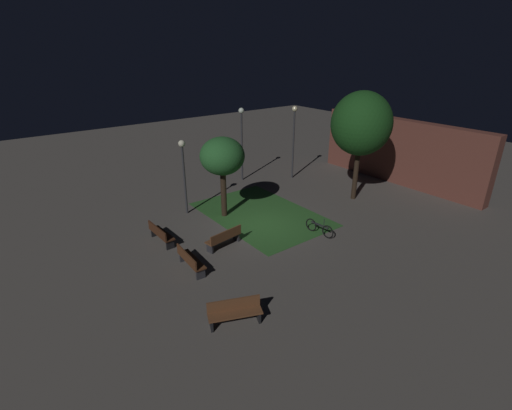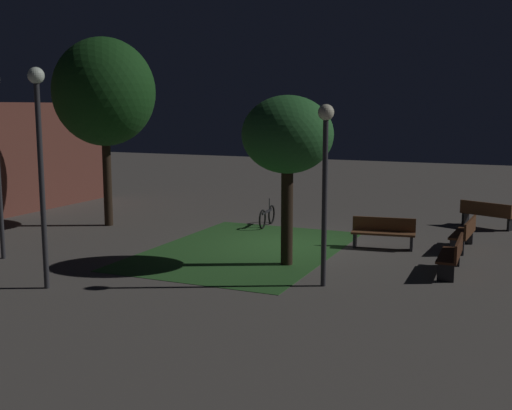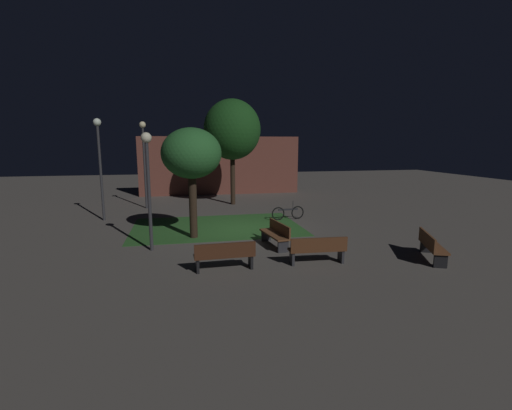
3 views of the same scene
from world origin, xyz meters
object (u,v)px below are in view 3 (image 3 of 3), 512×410
bench_front_left (431,245)px  bicycle (288,213)px  tree_back_right (232,130)px  bench_near_trees (318,249)px  lamp_post_path_center (99,153)px  tree_left_canopy (191,154)px  bench_by_lamp (225,255)px  bench_lawn_edge (276,233)px  lamp_post_plaza_west (148,170)px  lamp_post_near_wall (144,151)px

bench_front_left → bicycle: size_ratio=1.09×
tree_back_right → bench_near_trees: bearing=-85.1°
tree_back_right → lamp_post_path_center: tree_back_right is taller
tree_left_canopy → lamp_post_path_center: bearing=135.1°
bench_near_trees → bench_front_left: same height
tree_back_right → lamp_post_path_center: bearing=-153.7°
bench_by_lamp → tree_left_canopy: tree_left_canopy is taller
tree_back_right → tree_left_canopy: bearing=-109.4°
bench_near_trees → bench_lawn_edge: size_ratio=0.99×
bench_front_left → tree_back_right: bearing=111.7°
bench_by_lamp → lamp_post_plaza_west: 4.16m
tree_left_canopy → bench_by_lamp: bearing=-79.3°
bench_near_trees → bicycle: bicycle is taller
bench_near_trees → bench_lawn_edge: 2.30m
bench_front_left → lamp_post_plaza_west: (-8.96, 2.90, 2.35)m
lamp_post_near_wall → lamp_post_path_center: size_ratio=1.01×
bench_by_lamp → bicycle: bearing=59.1°
bench_near_trees → bicycle: 6.62m
bench_lawn_edge → lamp_post_near_wall: bearing=120.5°
tree_back_right → lamp_post_near_wall: 5.27m
tree_left_canopy → bicycle: (4.69, 2.51, -2.96)m
tree_left_canopy → lamp_post_plaza_west: tree_left_canopy is taller
bench_front_left → bench_lawn_edge: bearing=151.0°
bench_near_trees → tree_left_canopy: (-3.68, 4.04, 2.83)m
lamp_post_plaza_west → tree_back_right: bearing=65.1°
bench_near_trees → lamp_post_near_wall: 13.13m
bench_by_lamp → bench_lawn_edge: same height
bench_near_trees → lamp_post_path_center: bearing=133.8°
bench_lawn_edge → lamp_post_plaza_west: (-4.44, 0.39, 2.35)m
bicycle → tree_back_right: bearing=111.7°
bench_lawn_edge → tree_back_right: bearing=91.5°
lamp_post_plaza_west → bicycle: (6.21, 3.98, -2.48)m
lamp_post_near_wall → lamp_post_path_center: 3.52m
bench_lawn_edge → bench_by_lamp: bearing=-134.7°
bench_by_lamp → bench_lawn_edge: (2.15, 2.17, 0.00)m
bench_front_left → tree_left_canopy: tree_left_canopy is taller
tree_left_canopy → lamp_post_path_center: (-4.19, 4.18, -0.02)m
lamp_post_plaza_west → bicycle: lamp_post_plaza_west is taller
lamp_post_near_wall → lamp_post_path_center: lamp_post_near_wall is taller
lamp_post_near_wall → tree_back_right: bearing=3.9°
bench_lawn_edge → bench_front_left: bearing=-29.0°
bench_by_lamp → tree_left_canopy: size_ratio=0.42×
bench_lawn_edge → lamp_post_path_center: 9.74m
tree_back_right → lamp_post_path_center: (-6.86, -3.40, -1.23)m
lamp_post_near_wall → bench_lawn_edge: bearing=-59.5°
lamp_post_path_center → bench_near_trees: bearing=-46.2°
bench_by_lamp → lamp_post_near_wall: (-3.21, 11.27, 2.83)m
tree_back_right → bench_front_left: bearing=-68.3°
bench_by_lamp → bench_near_trees: size_ratio=0.99×
bench_front_left → tree_left_canopy: bearing=149.5°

